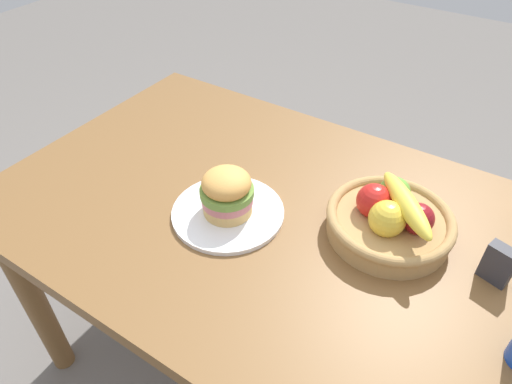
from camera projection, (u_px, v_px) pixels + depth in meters
The scene contains 6 objects.
ground_plane at pixel (267, 367), 1.61m from camera, with size 8.00×8.00×0.00m, color slate.
dining_table at pixel (271, 239), 1.19m from camera, with size 1.40×0.90×0.75m.
plate at pixel (228, 212), 1.11m from camera, with size 0.27×0.27×0.01m, color white.
sandwich at pixel (227, 192), 1.07m from camera, with size 0.13×0.13×0.12m.
fruit_basket at pixel (390, 218), 1.04m from camera, with size 0.29×0.29×0.14m.
napkin_holder at pixel (498, 264), 0.94m from camera, with size 0.06×0.03×0.09m, color #333338.
Camera 1 is at (0.42, -0.71, 1.51)m, focal length 32.12 mm.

